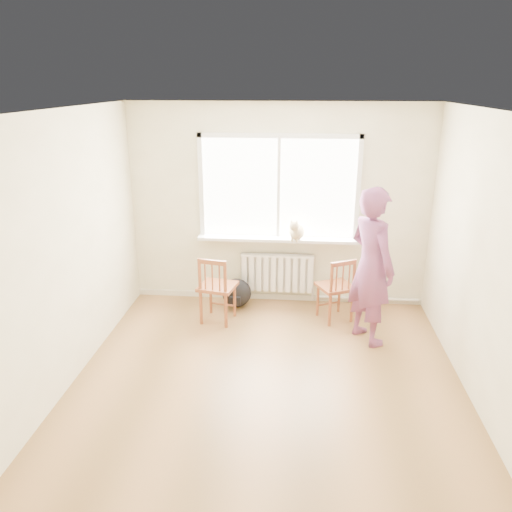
% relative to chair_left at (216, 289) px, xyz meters
% --- Properties ---
extents(floor, '(4.50, 4.50, 0.00)m').
position_rel_chair_left_xyz_m(floor, '(0.74, -1.47, -0.45)').
color(floor, '#A07041').
rests_on(floor, ground).
extents(ceiling, '(4.50, 4.50, 0.00)m').
position_rel_chair_left_xyz_m(ceiling, '(0.74, -1.47, 2.25)').
color(ceiling, white).
rests_on(ceiling, back_wall).
extents(back_wall, '(4.00, 0.01, 2.70)m').
position_rel_chair_left_xyz_m(back_wall, '(0.74, 0.78, 0.90)').
color(back_wall, '#EEE5BE').
rests_on(back_wall, ground).
extents(window, '(2.12, 0.05, 1.42)m').
position_rel_chair_left_xyz_m(window, '(0.74, 0.76, 1.21)').
color(window, white).
rests_on(window, back_wall).
extents(windowsill, '(2.15, 0.22, 0.04)m').
position_rel_chair_left_xyz_m(windowsill, '(0.74, 0.67, 0.48)').
color(windowsill, white).
rests_on(windowsill, back_wall).
extents(radiator, '(1.00, 0.12, 0.55)m').
position_rel_chair_left_xyz_m(radiator, '(0.74, 0.69, -0.01)').
color(radiator, white).
rests_on(radiator, back_wall).
extents(heating_pipe, '(1.40, 0.04, 0.04)m').
position_rel_chair_left_xyz_m(heating_pipe, '(1.99, 0.72, -0.37)').
color(heating_pipe, silver).
rests_on(heating_pipe, back_wall).
extents(baseboard, '(4.00, 0.03, 0.08)m').
position_rel_chair_left_xyz_m(baseboard, '(0.74, 0.77, -0.41)').
color(baseboard, beige).
rests_on(baseboard, ground).
extents(chair_left, '(0.51, 0.50, 0.89)m').
position_rel_chair_left_xyz_m(chair_left, '(0.00, 0.00, 0.00)').
color(chair_left, '#9C512D').
rests_on(chair_left, floor).
extents(chair_right, '(0.56, 0.55, 0.85)m').
position_rel_chair_left_xyz_m(chair_right, '(1.53, 0.18, -0.02)').
color(chair_right, '#9C512D').
rests_on(chair_right, floor).
extents(person, '(0.74, 0.81, 1.86)m').
position_rel_chair_left_xyz_m(person, '(1.86, -0.28, 0.48)').
color(person, '#BA3E5E').
rests_on(person, floor).
extents(cat, '(0.27, 0.46, 0.31)m').
position_rel_chair_left_xyz_m(cat, '(0.99, 0.58, 0.63)').
color(cat, beige).
rests_on(cat, windowsill).
extents(backpack, '(0.47, 0.40, 0.40)m').
position_rel_chair_left_xyz_m(backpack, '(0.20, 0.48, -0.25)').
color(backpack, black).
rests_on(backpack, floor).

